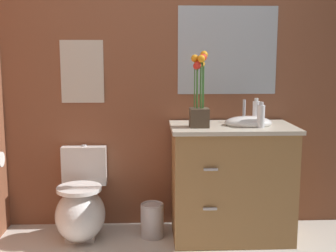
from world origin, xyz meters
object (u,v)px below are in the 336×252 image
at_px(flower_vase, 199,98).
at_px(soap_bottle, 261,116).
at_px(vanity_cabinet, 232,180).
at_px(trash_bin, 152,220).
at_px(wall_mirror, 227,51).
at_px(lotion_bottle, 256,112).
at_px(wall_poster, 82,72).
at_px(toilet, 81,207).

relative_size(flower_vase, soap_bottle, 2.94).
relative_size(vanity_cabinet, trash_bin, 3.92).
height_order(flower_vase, wall_mirror, wall_mirror).
distance_m(flower_vase, lotion_bottle, 0.51).
bearing_deg(trash_bin, lotion_bottle, 7.08).
xyz_separation_m(vanity_cabinet, wall_poster, (-1.17, 0.29, 0.83)).
bearing_deg(lotion_bottle, wall_mirror, 138.19).
bearing_deg(toilet, flower_vase, -5.55).
relative_size(flower_vase, wall_mirror, 0.70).
relative_size(trash_bin, wall_poster, 0.54).
relative_size(vanity_cabinet, wall_mirror, 1.33).
relative_size(toilet, trash_bin, 2.54).
height_order(vanity_cabinet, trash_bin, vanity_cabinet).
bearing_deg(wall_poster, soap_bottle, -16.53).
xyz_separation_m(vanity_cabinet, lotion_bottle, (0.20, 0.11, 0.52)).
bearing_deg(soap_bottle, flower_vase, 174.10).
bearing_deg(lotion_bottle, wall_poster, 172.41).
bearing_deg(flower_vase, lotion_bottle, 20.33).
height_order(soap_bottle, lotion_bottle, lotion_bottle).
bearing_deg(trash_bin, vanity_cabinet, -0.90).
xyz_separation_m(vanity_cabinet, wall_mirror, (-0.00, 0.29, 0.99)).
height_order(toilet, lotion_bottle, lotion_bottle).
bearing_deg(flower_vase, vanity_cabinet, 13.06).
relative_size(lotion_bottle, wall_mirror, 0.24).
xyz_separation_m(lotion_bottle, trash_bin, (-0.82, -0.10, -0.84)).
distance_m(vanity_cabinet, wall_poster, 1.46).
xyz_separation_m(vanity_cabinet, flower_vase, (-0.27, -0.06, 0.65)).
distance_m(toilet, vanity_cabinet, 1.19).
bearing_deg(vanity_cabinet, wall_mirror, 90.51).
distance_m(toilet, wall_poster, 1.07).
xyz_separation_m(toilet, wall_poster, (0.00, 0.27, 1.04)).
distance_m(flower_vase, trash_bin, 1.03).
height_order(toilet, wall_mirror, wall_mirror).
bearing_deg(wall_poster, lotion_bottle, -7.59).
bearing_deg(vanity_cabinet, wall_poster, 165.89).
relative_size(vanity_cabinet, wall_poster, 2.14).
relative_size(soap_bottle, trash_bin, 0.70).
xyz_separation_m(toilet, trash_bin, (0.55, -0.02, -0.11)).
distance_m(trash_bin, wall_poster, 1.30).
bearing_deg(soap_bottle, vanity_cabinet, 149.72).
distance_m(vanity_cabinet, soap_bottle, 0.56).
height_order(wall_poster, wall_mirror, wall_mirror).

